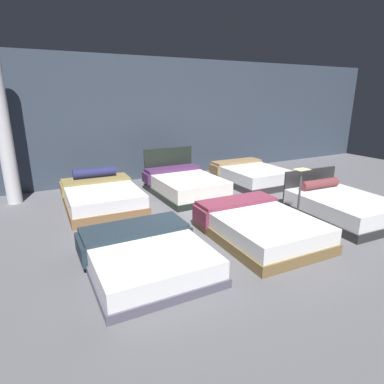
% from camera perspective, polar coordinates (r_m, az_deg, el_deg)
% --- Properties ---
extents(ground_plane, '(18.00, 18.00, 0.02)m').
position_cam_1_polar(ground_plane, '(6.79, 5.67, -4.47)').
color(ground_plane, '#5B5B60').
extents(showroom_back_wall, '(18.00, 0.06, 3.50)m').
position_cam_1_polar(showroom_back_wall, '(9.81, -7.00, 12.67)').
color(showroom_back_wall, '#333D4C').
rests_on(showroom_back_wall, ground_plane).
extents(bed_0, '(1.76, 1.97, 0.46)m').
position_cam_1_polar(bed_0, '(4.84, -8.16, -10.98)').
color(bed_0, '#4F4C5D').
rests_on(bed_0, ground_plane).
extents(bed_1, '(1.69, 2.20, 0.51)m').
position_cam_1_polar(bed_1, '(5.82, 11.85, -5.95)').
color(bed_1, brown).
rests_on(bed_1, ground_plane).
extents(bed_2, '(1.66, 2.08, 0.85)m').
position_cam_1_polar(bed_2, '(7.29, 25.06, -2.37)').
color(bed_2, '#252426').
rests_on(bed_2, ground_plane).
extents(bed_3, '(1.68, 2.20, 0.76)m').
position_cam_1_polar(bed_3, '(7.53, -15.74, -0.74)').
color(bed_3, brown).
rests_on(bed_3, ground_plane).
extents(bed_4, '(1.62, 2.14, 1.06)m').
position_cam_1_polar(bed_4, '(8.19, -1.30, 1.36)').
color(bed_4, black).
rests_on(bed_4, ground_plane).
extents(bed_5, '(1.65, 2.09, 0.55)m').
position_cam_1_polar(bed_5, '(9.36, 10.38, 2.97)').
color(bed_5, '#2B2B2C').
rests_on(bed_5, ground_plane).
extents(price_sign, '(0.28, 0.24, 1.11)m').
position_cam_1_polar(price_sign, '(6.57, 18.43, -1.90)').
color(price_sign, '#3F3F44').
rests_on(price_sign, ground_plane).
extents(support_pillar, '(0.33, 0.33, 3.50)m').
position_cam_1_polar(support_pillar, '(8.37, -30.60, 9.78)').
color(support_pillar, silver).
rests_on(support_pillar, ground_plane).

